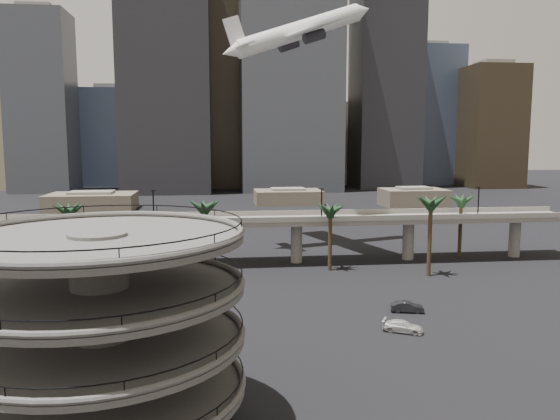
{
  "coord_description": "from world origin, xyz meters",
  "views": [
    {
      "loc": [
        -4.09,
        -45.81,
        23.21
      ],
      "look_at": [
        4.65,
        28.0,
        13.61
      ],
      "focal_mm": 35.0,
      "sensor_mm": 36.0,
      "label": 1
    }
  ],
  "objects": [
    {
      "name": "palm_trees",
      "position": [
        11.58,
        47.18,
        11.3
      ],
      "size": [
        76.4,
        18.4,
        14.0
      ],
      "color": "#42301C",
      "rests_on": "ground"
    },
    {
      "name": "car_c",
      "position": [
        18.25,
        15.81,
        0.71
      ],
      "size": [
        5.24,
        3.96,
        1.41
      ],
      "primitive_type": "imported",
      "rotation": [
        0.0,
        0.0,
        1.1
      ],
      "color": "#BAB9B5",
      "rests_on": "ground"
    },
    {
      "name": "low_buildings",
      "position": [
        6.89,
        142.3,
        2.86
      ],
      "size": [
        135.0,
        27.5,
        6.8
      ],
      "color": "brown",
      "rests_on": "ground"
    },
    {
      "name": "parking_ramp",
      "position": [
        -13.0,
        -4.0,
        9.84
      ],
      "size": [
        22.2,
        22.2,
        17.35
      ],
      "color": "#514E4C",
      "rests_on": "ground"
    },
    {
      "name": "overpass",
      "position": [
        0.0,
        55.0,
        7.34
      ],
      "size": [
        130.0,
        9.3,
        14.7
      ],
      "color": "slate",
      "rests_on": "ground"
    },
    {
      "name": "car_b",
      "position": [
        21.44,
        23.18,
        0.73
      ],
      "size": [
        4.67,
        2.51,
        1.46
      ],
      "primitive_type": "imported",
      "rotation": [
        0.0,
        0.0,
        1.34
      ],
      "color": "black",
      "rests_on": "ground"
    },
    {
      "name": "ground",
      "position": [
        0.0,
        0.0,
        0.0
      ],
      "size": [
        700.0,
        700.0,
        0.0
      ],
      "primitive_type": "plane",
      "color": "black",
      "rests_on": "ground"
    },
    {
      "name": "car_a",
      "position": [
        -4.59,
        10.49,
        0.69
      ],
      "size": [
        4.34,
        2.88,
        1.37
      ],
      "primitive_type": "imported",
      "rotation": [
        0.0,
        0.0,
        1.91
      ],
      "color": "#9B4516",
      "rests_on": "ground"
    },
    {
      "name": "skyline",
      "position": [
        15.11,
        217.08,
        45.11
      ],
      "size": [
        269.0,
        86.0,
        123.34
      ],
      "color": "gray",
      "rests_on": "ground"
    },
    {
      "name": "airborne_jet",
      "position": [
        13.79,
        70.63,
        45.71
      ],
      "size": [
        34.85,
        32.12,
        15.46
      ],
      "rotation": [
        0.0,
        -0.34,
        0.32
      ],
      "color": "white",
      "rests_on": "ground"
    }
  ]
}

